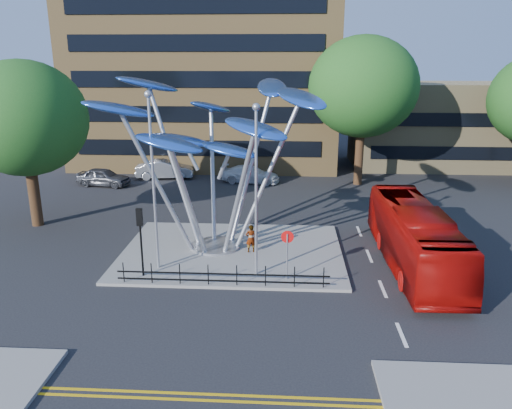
# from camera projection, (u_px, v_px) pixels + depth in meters

# --- Properties ---
(ground) EXTENTS (120.00, 120.00, 0.00)m
(ground) POSITION_uv_depth(u_px,v_px,m) (241.00, 305.00, 21.76)
(ground) COLOR black
(ground) RESTS_ON ground
(traffic_island) EXTENTS (12.00, 9.00, 0.15)m
(traffic_island) POSITION_uv_depth(u_px,v_px,m) (232.00, 252.00, 27.54)
(traffic_island) COLOR slate
(traffic_island) RESTS_ON ground
(double_yellow_near) EXTENTS (40.00, 0.12, 0.01)m
(double_yellow_near) POSITION_uv_depth(u_px,v_px,m) (224.00, 395.00, 16.03)
(double_yellow_near) COLOR gold
(double_yellow_near) RESTS_ON ground
(double_yellow_far) EXTENTS (40.00, 0.12, 0.01)m
(double_yellow_far) POSITION_uv_depth(u_px,v_px,m) (223.00, 401.00, 15.74)
(double_yellow_far) COLOR gold
(double_yellow_far) RESTS_ON ground
(brick_tower) EXTENTS (25.00, 15.00, 30.00)m
(brick_tower) POSITION_uv_depth(u_px,v_px,m) (207.00, 7.00, 48.41)
(brick_tower) COLOR olive
(brick_tower) RESTS_ON ground
(low_building_near) EXTENTS (15.00, 8.00, 8.00)m
(low_building_near) POSITION_uv_depth(u_px,v_px,m) (432.00, 125.00, 48.40)
(low_building_near) COLOR #9E8B5D
(low_building_near) RESTS_ON ground
(tree_right) EXTENTS (8.80, 8.80, 12.11)m
(tree_right) POSITION_uv_depth(u_px,v_px,m) (363.00, 87.00, 40.04)
(tree_right) COLOR black
(tree_right) RESTS_ON ground
(tree_left) EXTENTS (7.60, 7.60, 10.32)m
(tree_left) POSITION_uv_depth(u_px,v_px,m) (24.00, 119.00, 30.18)
(tree_left) COLOR black
(tree_left) RESTS_ON ground
(leaf_sculpture) EXTENTS (12.72, 9.54, 9.51)m
(leaf_sculpture) POSITION_uv_depth(u_px,v_px,m) (212.00, 127.00, 26.30)
(leaf_sculpture) COLOR #9EA0A5
(leaf_sculpture) RESTS_ON traffic_island
(street_lamp_left) EXTENTS (0.36, 0.36, 8.80)m
(street_lamp_left) POSITION_uv_depth(u_px,v_px,m) (152.00, 167.00, 23.83)
(street_lamp_left) COLOR #9EA0A5
(street_lamp_left) RESTS_ON traffic_island
(street_lamp_right) EXTENTS (0.36, 0.36, 8.30)m
(street_lamp_right) POSITION_uv_depth(u_px,v_px,m) (256.00, 176.00, 23.14)
(street_lamp_right) COLOR #9EA0A5
(street_lamp_right) RESTS_ON traffic_island
(traffic_light_island) EXTENTS (0.28, 0.18, 3.42)m
(traffic_light_island) POSITION_uv_depth(u_px,v_px,m) (140.00, 228.00, 23.69)
(traffic_light_island) COLOR black
(traffic_light_island) RESTS_ON traffic_island
(no_entry_sign_island) EXTENTS (0.60, 0.10, 2.45)m
(no_entry_sign_island) POSITION_uv_depth(u_px,v_px,m) (287.00, 247.00, 23.54)
(no_entry_sign_island) COLOR #9EA0A5
(no_entry_sign_island) RESTS_ON traffic_island
(pedestrian_railing_front) EXTENTS (10.00, 0.06, 1.00)m
(pedestrian_railing_front) POSITION_uv_depth(u_px,v_px,m) (222.00, 277.00, 23.29)
(pedestrian_railing_front) COLOR black
(pedestrian_railing_front) RESTS_ON traffic_island
(red_bus) EXTENTS (2.84, 11.43, 3.17)m
(red_bus) POSITION_uv_depth(u_px,v_px,m) (414.00, 237.00, 25.48)
(red_bus) COLOR #930906
(red_bus) RESTS_ON ground
(pedestrian) EXTENTS (0.66, 0.53, 1.55)m
(pedestrian) POSITION_uv_depth(u_px,v_px,m) (251.00, 239.00, 27.10)
(pedestrian) COLOR gray
(pedestrian) RESTS_ON traffic_island
(parked_car_left) EXTENTS (4.65, 2.50, 1.50)m
(parked_car_left) POSITION_uv_depth(u_px,v_px,m) (103.00, 177.00, 41.55)
(parked_car_left) COLOR #414249
(parked_car_left) RESTS_ON ground
(parked_car_mid) EXTENTS (5.16, 2.34, 1.64)m
(parked_car_mid) POSITION_uv_depth(u_px,v_px,m) (165.00, 169.00, 44.02)
(parked_car_mid) COLOR #95979C
(parked_car_mid) RESTS_ON ground
(parked_car_right) EXTENTS (5.19, 2.73, 1.43)m
(parked_car_right) POSITION_uv_depth(u_px,v_px,m) (250.00, 174.00, 42.65)
(parked_car_right) COLOR silver
(parked_car_right) RESTS_ON ground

